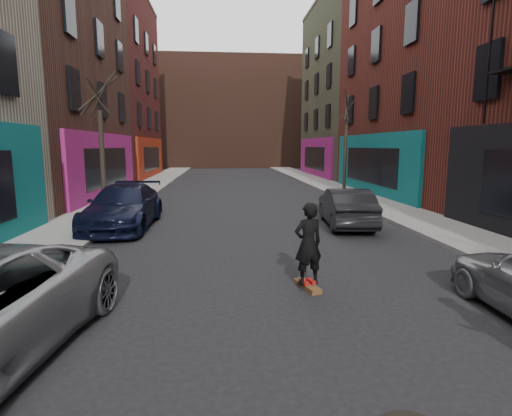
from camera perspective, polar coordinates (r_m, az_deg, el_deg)
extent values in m
cube|color=gray|center=(30.04, -14.66, 3.33)|extent=(2.50, 84.00, 0.13)
cube|color=gray|center=(30.53, 9.18, 3.59)|extent=(2.50, 84.00, 0.13)
cube|color=#47281E|center=(55.65, -3.83, 13.18)|extent=(40.00, 10.00, 14.00)
imported|color=black|center=(14.61, -18.40, 0.21)|extent=(2.16, 5.13, 1.48)
imported|color=black|center=(14.49, 12.73, 0.12)|extent=(1.85, 4.21, 1.35)
cube|color=brown|center=(8.20, 7.34, -10.99)|extent=(0.44, 0.83, 0.10)
imported|color=black|center=(7.95, 7.47, -5.07)|extent=(0.69, 0.55, 1.64)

